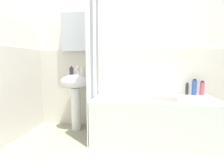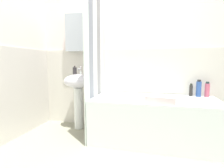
{
  "view_description": "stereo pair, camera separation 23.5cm",
  "coord_description": "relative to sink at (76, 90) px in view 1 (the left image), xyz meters",
  "views": [
    {
      "loc": [
        0.04,
        -1.46,
        1.0
      ],
      "look_at": [
        -0.31,
        0.85,
        0.72
      ],
      "focal_mm": 28.63,
      "sensor_mm": 36.0,
      "label": 1
    },
    {
      "loc": [
        0.27,
        -1.41,
        1.0
      ],
      "look_at": [
        -0.31,
        0.85,
        0.72
      ],
      "focal_mm": 28.63,
      "sensor_mm": 36.0,
      "label": 2
    }
  ],
  "objects": [
    {
      "name": "shampoo_bottle",
      "position": [
        1.68,
        0.1,
        0.05
      ],
      "size": [
        0.07,
        0.07,
        0.22
      ],
      "color": "#2F5097",
      "rests_on": "bathtub"
    },
    {
      "name": "wall_back_tiled",
      "position": [
        0.83,
        0.23,
        0.53
      ],
      "size": [
        3.6,
        0.18,
        2.4
      ],
      "color": "white",
      "rests_on": "ground_plane"
    },
    {
      "name": "toothbrush_cup",
      "position": [
        0.1,
        0.04,
        0.27
      ],
      "size": [
        0.06,
        0.06,
        0.1
      ],
      "primitive_type": "cylinder",
      "color": "silver",
      "rests_on": "sink"
    },
    {
      "name": "lotion_bottle",
      "position": [
        1.59,
        0.12,
        0.03
      ],
      "size": [
        0.04,
        0.04,
        0.17
      ],
      "color": "#2A2725",
      "rests_on": "bathtub"
    },
    {
      "name": "soap_dispenser",
      "position": [
        -0.08,
        0.06,
        0.27
      ],
      "size": [
        0.06,
        0.06,
        0.13
      ],
      "color": "#2C292B",
      "rests_on": "sink"
    },
    {
      "name": "faucet",
      "position": [
        -0.0,
        0.08,
        0.28
      ],
      "size": [
        0.03,
        0.12,
        0.12
      ],
      "color": "silver",
      "rests_on": "sink"
    },
    {
      "name": "sink",
      "position": [
        0.0,
        0.0,
        0.0
      ],
      "size": [
        0.44,
        0.34,
        0.83
      ],
      "color": "white",
      "rests_on": "ground_plane"
    },
    {
      "name": "towel_folded",
      "position": [
        1.2,
        -0.4,
        -0.01
      ],
      "size": [
        0.35,
        0.25,
        0.07
      ],
      "primitive_type": "cube",
      "rotation": [
        0.0,
        0.0,
        -0.16
      ],
      "color": "silver",
      "rests_on": "bathtub"
    },
    {
      "name": "bathtub",
      "position": [
        1.12,
        -0.18,
        -0.33
      ],
      "size": [
        1.54,
        0.74,
        0.55
      ],
      "primitive_type": "cube",
      "color": "white",
      "rests_on": "ground_plane"
    },
    {
      "name": "conditioner_bottle",
      "position": [
        1.79,
        0.1,
        0.04
      ],
      "size": [
        0.06,
        0.06,
        0.2
      ],
      "color": "#C5536A",
      "rests_on": "bathtub"
    },
    {
      "name": "shower_curtain",
      "position": [
        0.33,
        -0.18,
        0.39
      ],
      "size": [
        0.01,
        0.74,
        2.0
      ],
      "color": "white",
      "rests_on": "ground_plane"
    }
  ]
}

